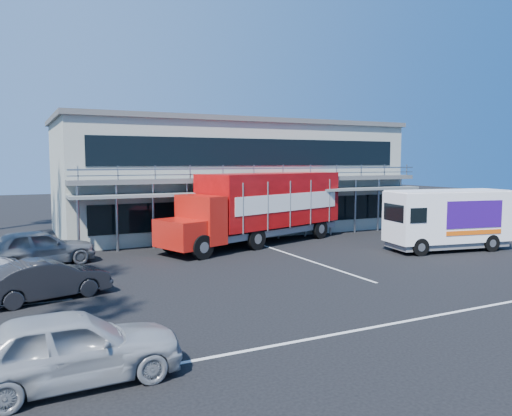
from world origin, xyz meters
name	(u,v)px	position (x,y,z in m)	size (l,w,h in m)	color
ground	(305,278)	(0.00, 0.00, 0.00)	(120.00, 120.00, 0.00)	black
building	(228,176)	(3.00, 14.94, 3.66)	(22.40, 12.00, 7.30)	#A0A89A
red_truck	(262,205)	(2.23, 8.24, 2.19)	(12.07, 6.39, 3.98)	#AF150E
white_van	(448,219)	(9.99, 2.00, 1.68)	(6.75, 3.28, 3.16)	white
parked_car_a	(70,347)	(-9.50, -6.00, 0.79)	(1.86, 4.64, 1.58)	#9C9FA2
parked_car_b	(47,280)	(-9.50, 1.20, 0.68)	(1.43, 4.11, 1.35)	black
parked_car_e	(38,248)	(-9.50, 7.20, 0.83)	(1.97, 4.90, 1.67)	slate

